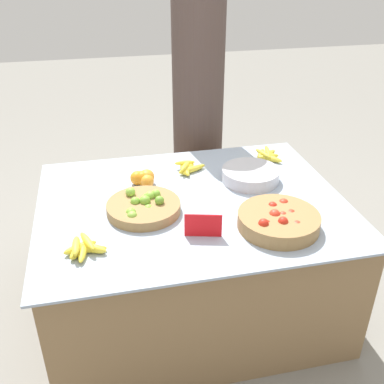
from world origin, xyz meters
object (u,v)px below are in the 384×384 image
object	(u,v)px
price_sign	(203,226)
vendor_person	(198,110)
lime_bowl	(143,207)
metal_bowl	(250,175)
tomato_basket	(279,220)

from	to	relation	value
price_sign	vendor_person	world-z (taller)	vendor_person
lime_bowl	price_sign	world-z (taller)	price_sign
metal_bowl	lime_bowl	bearing A→B (deg)	-162.09
tomato_basket	metal_bowl	world-z (taller)	tomato_basket
price_sign	vendor_person	bearing A→B (deg)	92.65
metal_bowl	vendor_person	distance (m)	0.72
lime_bowl	price_sign	size ratio (longest dim) A/B	2.21
metal_bowl	vendor_person	bearing A→B (deg)	99.29
lime_bowl	tomato_basket	world-z (taller)	tomato_basket
tomato_basket	vendor_person	xyz separation A→B (m)	(-0.09, 1.14, 0.12)
lime_bowl	tomato_basket	bearing A→B (deg)	-24.52
lime_bowl	price_sign	bearing A→B (deg)	-48.33
lime_bowl	metal_bowl	bearing A→B (deg)	17.91
tomato_basket	price_sign	bearing A→B (deg)	178.98
lime_bowl	price_sign	xyz separation A→B (m)	(0.22, -0.25, 0.03)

